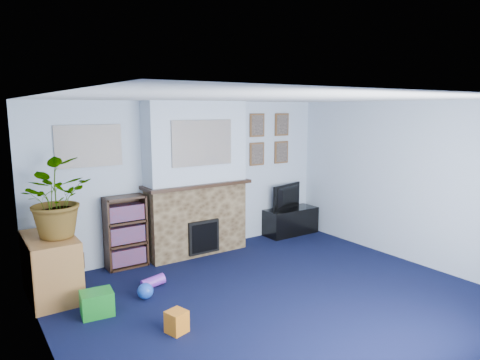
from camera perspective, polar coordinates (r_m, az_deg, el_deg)
floor at (r=5.40m, az=5.07°, el=-15.63°), size 5.00×4.50×0.01m
ceiling at (r=4.88m, az=5.50°, el=10.77°), size 5.00×4.50×0.01m
wall_back at (r=6.86m, az=-6.66°, el=0.34°), size 5.00×0.04×2.40m
wall_front at (r=3.62m, az=28.68°, el=-9.24°), size 5.00×0.04×2.40m
wall_left at (r=3.98m, az=-24.16°, el=-7.25°), size 0.04×4.50×2.40m
wall_right at (r=6.84m, az=21.76°, el=-0.32°), size 0.04×4.50×2.40m
chimney_breast at (r=6.69m, az=-5.85°, el=-0.03°), size 1.72×0.50×2.40m
collage_main at (r=6.43m, az=-5.05°, el=4.95°), size 1.00×0.03×0.68m
collage_left at (r=6.23m, az=-19.50°, el=4.30°), size 0.90×0.03×0.58m
portrait_tl at (r=7.45m, az=2.29°, el=7.31°), size 0.30×0.03×0.40m
portrait_tr at (r=7.79m, az=5.58°, el=7.37°), size 0.30×0.03×0.40m
portrait_bl at (r=7.49m, az=2.26°, el=3.48°), size 0.30×0.03×0.40m
portrait_br at (r=7.82m, az=5.52°, el=3.71°), size 0.30×0.03×0.40m
tv_stand at (r=7.95m, az=6.75°, el=-5.57°), size 1.01×0.42×0.48m
television at (r=7.86m, az=6.72°, el=-2.20°), size 0.77×0.29×0.44m
bookshelf at (r=6.46m, az=-15.00°, el=-6.88°), size 0.58×0.28×1.05m
sideboard at (r=5.81m, az=-23.86°, el=-10.83°), size 0.55×0.99×0.77m
potted_plant at (r=5.53m, az=-23.87°, el=-2.33°), size 1.01×1.07×0.93m
mantel_clock at (r=6.66m, az=-5.45°, el=0.25°), size 0.09×0.06×0.13m
mantel_candle at (r=6.79m, az=-3.32°, el=0.55°), size 0.05×0.05×0.15m
mantel_teddy at (r=6.40m, az=-10.15°, el=-0.28°), size 0.14×0.14×0.14m
mantel_can at (r=7.00m, az=-0.60°, el=0.67°), size 0.05×0.05×0.11m
green_crate at (r=5.23m, az=-18.53°, el=-15.29°), size 0.37×0.31×0.27m
toy_ball at (r=5.49m, az=-12.51°, el=-14.33°), size 0.20×0.20×0.20m
toy_block at (r=4.70m, az=-8.44°, el=-18.24°), size 0.23×0.23×0.23m
toy_tube at (r=5.80m, az=-11.49°, el=-13.16°), size 0.31×0.14×0.18m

